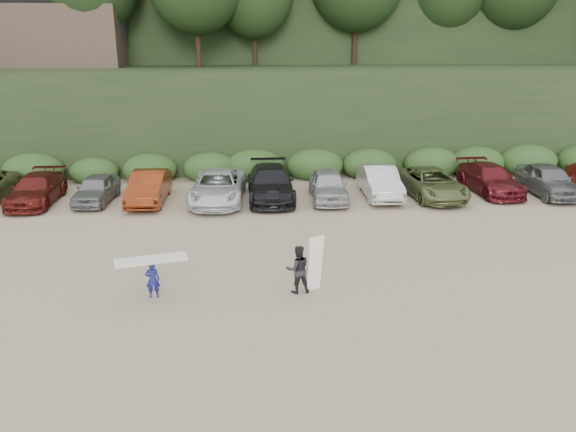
{
  "coord_description": "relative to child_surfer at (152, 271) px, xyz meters",
  "views": [
    {
      "loc": [
        0.08,
        -17.8,
        7.98
      ],
      "look_at": [
        1.75,
        3.0,
        1.3
      ],
      "focal_mm": 35.0,
      "sensor_mm": 36.0,
      "label": 1
    }
  ],
  "objects": [
    {
      "name": "parked_cars",
      "position": [
        2.84,
        11.12,
        -0.15
      ],
      "size": [
        40.02,
        6.3,
        1.65
      ],
      "color": "#9E9EA2",
      "rests_on": "ground"
    },
    {
      "name": "ground",
      "position": [
        2.91,
        1.14,
        -0.91
      ],
      "size": [
        120.0,
        120.0,
        0.0
      ],
      "primitive_type": "plane",
      "color": "tan",
      "rests_on": "ground"
    },
    {
      "name": "adult_surfer",
      "position": [
        4.7,
        0.02,
        -0.09
      ],
      "size": [
        1.29,
        0.71,
        1.91
      ],
      "color": "black",
      "rests_on": "ground"
    },
    {
      "name": "child_surfer",
      "position": [
        0.0,
        0.0,
        0.0
      ],
      "size": [
        2.32,
        1.14,
        1.34
      ],
      "color": "navy",
      "rests_on": "ground"
    }
  ]
}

